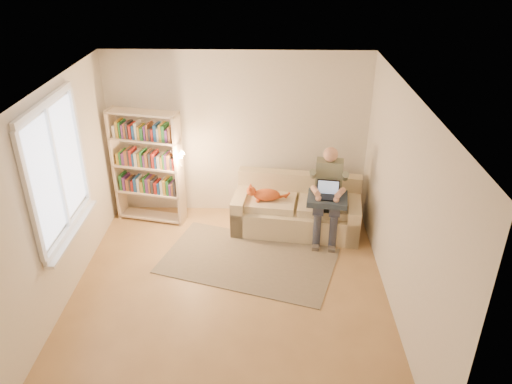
{
  "coord_description": "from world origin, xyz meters",
  "views": [
    {
      "loc": [
        0.47,
        -4.96,
        4.09
      ],
      "look_at": [
        0.32,
        1.0,
        0.97
      ],
      "focal_mm": 35.0,
      "sensor_mm": 36.0,
      "label": 1
    }
  ],
  "objects_px": {
    "sofa": "(297,211)",
    "bookshelf": "(147,162)",
    "person": "(328,190)",
    "laptop": "(327,192)",
    "cat": "(266,194)"
  },
  "relations": [
    {
      "from": "person",
      "to": "bookshelf",
      "type": "bearing_deg",
      "value": 178.83
    },
    {
      "from": "bookshelf",
      "to": "sofa",
      "type": "bearing_deg",
      "value": 6.52
    },
    {
      "from": "sofa",
      "to": "bookshelf",
      "type": "bearing_deg",
      "value": -177.71
    },
    {
      "from": "sofa",
      "to": "person",
      "type": "relative_size",
      "value": 1.44
    },
    {
      "from": "laptop",
      "to": "cat",
      "type": "bearing_deg",
      "value": 170.47
    },
    {
      "from": "sofa",
      "to": "person",
      "type": "bearing_deg",
      "value": -18.15
    },
    {
      "from": "sofa",
      "to": "laptop",
      "type": "xyz_separation_m",
      "value": [
        0.39,
        -0.33,
        0.5
      ]
    },
    {
      "from": "laptop",
      "to": "bookshelf",
      "type": "relative_size",
      "value": 0.2
    },
    {
      "from": "person",
      "to": "bookshelf",
      "type": "distance_m",
      "value": 2.75
    },
    {
      "from": "person",
      "to": "laptop",
      "type": "relative_size",
      "value": 3.95
    },
    {
      "from": "person",
      "to": "cat",
      "type": "height_order",
      "value": "person"
    },
    {
      "from": "laptop",
      "to": "person",
      "type": "bearing_deg",
      "value": 82.05
    },
    {
      "from": "sofa",
      "to": "cat",
      "type": "distance_m",
      "value": 0.57
    },
    {
      "from": "cat",
      "to": "bookshelf",
      "type": "relative_size",
      "value": 0.34
    },
    {
      "from": "person",
      "to": "bookshelf",
      "type": "height_order",
      "value": "bookshelf"
    }
  ]
}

